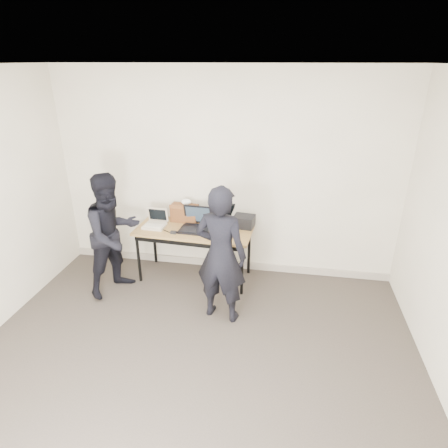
% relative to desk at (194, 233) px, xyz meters
% --- Properties ---
extents(room, '(4.60, 4.60, 2.80)m').
position_rel_desk_xyz_m(room, '(0.35, -1.89, 0.69)').
color(room, '#3C342D').
rests_on(room, ground).
extents(desk, '(1.53, 0.73, 0.72)m').
position_rel_desk_xyz_m(desk, '(0.00, 0.00, 0.00)').
color(desk, olive).
rests_on(desk, ground).
extents(laptop_beige, '(0.29, 0.28, 0.22)m').
position_rel_desk_xyz_m(laptop_beige, '(-0.52, 0.01, 0.10)').
color(laptop_beige, beige).
rests_on(laptop_beige, desk).
extents(laptop_center, '(0.39, 0.38, 0.29)m').
position_rel_desk_xyz_m(laptop_center, '(0.03, 0.02, 0.12)').
color(laptop_center, black).
rests_on(laptop_center, desk).
extents(laptop_right, '(0.48, 0.48, 0.26)m').
position_rel_desk_xyz_m(laptop_right, '(0.41, 0.18, 0.12)').
color(laptop_right, black).
rests_on(laptop_right, desk).
extents(leather_satchel, '(0.38, 0.21, 0.25)m').
position_rel_desk_xyz_m(leather_satchel, '(-0.18, 0.23, 0.19)').
color(leather_satchel, brown).
rests_on(leather_satchel, desk).
extents(tissue, '(0.15, 0.12, 0.08)m').
position_rel_desk_xyz_m(tissue, '(-0.15, 0.23, 0.34)').
color(tissue, white).
rests_on(tissue, leather_satchel).
extents(equipment_box, '(0.29, 0.26, 0.15)m').
position_rel_desk_xyz_m(equipment_box, '(0.63, 0.19, 0.14)').
color(equipment_box, black).
rests_on(equipment_box, desk).
extents(power_brick, '(0.08, 0.06, 0.03)m').
position_rel_desk_xyz_m(power_brick, '(-0.22, -0.17, 0.07)').
color(power_brick, black).
rests_on(power_brick, desk).
extents(cables, '(1.14, 0.46, 0.01)m').
position_rel_desk_xyz_m(cables, '(0.10, 0.04, 0.06)').
color(cables, black).
rests_on(cables, desk).
extents(person_typist, '(0.64, 0.48, 1.59)m').
position_rel_desk_xyz_m(person_typist, '(0.50, -0.76, 0.13)').
color(person_typist, black).
rests_on(person_typist, ground).
extents(person_observer, '(0.89, 0.95, 1.55)m').
position_rel_desk_xyz_m(person_observer, '(-0.90, -0.44, 0.11)').
color(person_observer, black).
rests_on(person_observer, ground).
extents(baseboard, '(4.50, 0.03, 0.10)m').
position_rel_desk_xyz_m(baseboard, '(0.35, 0.35, -0.61)').
color(baseboard, '#A19585').
rests_on(baseboard, ground).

